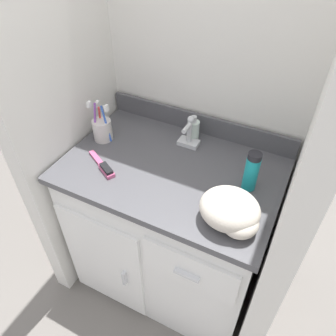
{
  "coord_description": "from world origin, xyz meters",
  "views": [
    {
      "loc": [
        0.43,
        -0.89,
        1.68
      ],
      "look_at": [
        0.0,
        -0.03,
        0.83
      ],
      "focal_mm": 35.0,
      "sensor_mm": 36.0,
      "label": 1
    }
  ],
  "objects_px": {
    "hairbrush": "(104,167)",
    "hand_towel": "(232,212)",
    "toothbrush_cup": "(102,129)",
    "soap_dispenser": "(194,130)",
    "shaving_cream_can": "(251,171)"
  },
  "relations": [
    {
      "from": "toothbrush_cup",
      "to": "hand_towel",
      "type": "height_order",
      "value": "toothbrush_cup"
    },
    {
      "from": "shaving_cream_can",
      "to": "hand_towel",
      "type": "relative_size",
      "value": 0.78
    },
    {
      "from": "hairbrush",
      "to": "hand_towel",
      "type": "xyz_separation_m",
      "value": [
        0.54,
        -0.03,
        0.04
      ]
    },
    {
      "from": "hairbrush",
      "to": "toothbrush_cup",
      "type": "bearing_deg",
      "value": 154.76
    },
    {
      "from": "hand_towel",
      "to": "shaving_cream_can",
      "type": "bearing_deg",
      "value": 88.33
    },
    {
      "from": "toothbrush_cup",
      "to": "hand_towel",
      "type": "xyz_separation_m",
      "value": [
        0.66,
        -0.2,
        0.0
      ]
    },
    {
      "from": "toothbrush_cup",
      "to": "hand_towel",
      "type": "bearing_deg",
      "value": -16.91
    },
    {
      "from": "hairbrush",
      "to": "hand_towel",
      "type": "bearing_deg",
      "value": 25.67
    },
    {
      "from": "toothbrush_cup",
      "to": "hairbrush",
      "type": "relative_size",
      "value": 1.1
    },
    {
      "from": "shaving_cream_can",
      "to": "hand_towel",
      "type": "height_order",
      "value": "shaving_cream_can"
    },
    {
      "from": "toothbrush_cup",
      "to": "shaving_cream_can",
      "type": "distance_m",
      "value": 0.67
    },
    {
      "from": "toothbrush_cup",
      "to": "shaving_cream_can",
      "type": "height_order",
      "value": "toothbrush_cup"
    },
    {
      "from": "hand_towel",
      "to": "soap_dispenser",
      "type": "bearing_deg",
      "value": 128.23
    },
    {
      "from": "toothbrush_cup",
      "to": "shaving_cream_can",
      "type": "bearing_deg",
      "value": -0.61
    },
    {
      "from": "soap_dispenser",
      "to": "shaving_cream_can",
      "type": "relative_size",
      "value": 0.76
    }
  ]
}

